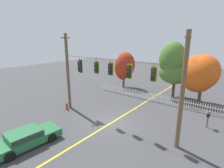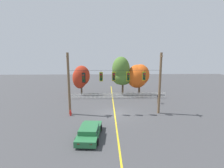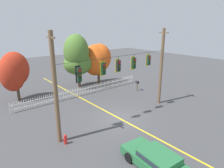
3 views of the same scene
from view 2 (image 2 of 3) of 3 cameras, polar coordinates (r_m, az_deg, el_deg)
The scene contains 15 objects.
ground at distance 23.00m, azimuth 0.86°, elevation -9.67°, with size 80.00×80.00×0.00m, color #424244.
lane_centerline_stripe at distance 23.00m, azimuth 0.86°, elevation -9.66°, with size 0.16×36.00×0.01m, color gold.
signal_support_span at distance 21.94m, azimuth 0.89°, elevation 0.16°, with size 11.85×1.10×7.86m.
traffic_signal_northbound_primary at distance 22.00m, azimuth -9.32°, elevation 2.02°, with size 0.43×0.38×1.56m.
traffic_signal_southbound_primary at distance 21.80m, azimuth -3.60°, elevation 2.35°, with size 0.43×0.38×1.41m.
traffic_signal_northbound_secondary at distance 21.80m, azimuth 0.57°, elevation 2.45°, with size 0.43×0.38×1.37m.
traffic_signal_westbound_side at distance 21.96m, azimuth 5.35°, elevation 2.45°, with size 0.43×0.38×1.40m.
traffic_signal_eastbound_side at distance 22.29m, azimuth 10.50°, elevation 2.54°, with size 0.43×0.38×1.33m.
white_picket_fence at distance 29.88m, azimuth 1.86°, elevation -3.81°, with size 16.56×0.06×1.07m.
autumn_maple_near_fence at distance 32.85m, azimuth -10.22°, elevation 2.34°, with size 3.19×2.52×5.43m.
autumn_maple_mid at distance 32.16m, azimuth 3.26°, elevation 3.72°, with size 3.82×3.45×7.08m.
autumn_oak_far_east at distance 32.44m, azimuth 8.59°, elevation 2.84°, with size 4.15×3.33×5.69m.
parked_car at distance 16.97m, azimuth -7.46°, elevation -15.19°, with size 2.30×4.66×1.15m.
fire_hydrant at distance 22.78m, azimuth -13.46°, elevation -9.19°, with size 0.38×0.22×0.75m.
roadside_mailbox at distance 27.93m, azimuth 14.84°, elevation -4.07°, with size 0.25×0.44×1.31m.
Camera 2 is at (-1.02, -21.56, 7.96)m, focal length 27.84 mm.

